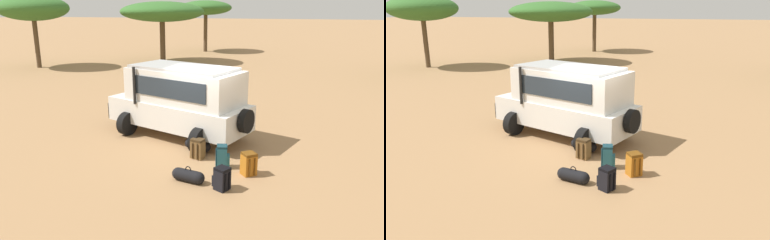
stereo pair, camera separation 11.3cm
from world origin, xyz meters
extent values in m
plane|color=#9E754C|center=(0.00, 0.00, 0.00)|extent=(320.00, 320.00, 0.00)
cube|color=silver|center=(-1.11, 0.71, 0.82)|extent=(5.22, 3.09, 0.84)
cube|color=silver|center=(-0.86, 0.65, 1.79)|extent=(4.15, 2.71, 1.10)
cube|color=#232D38|center=(-2.34, 1.04, 1.74)|extent=(0.46, 1.52, 0.77)
cube|color=#232D38|center=(-1.09, -0.22, 1.84)|extent=(2.85, 0.79, 0.60)
cube|color=#232D38|center=(-0.63, 1.52, 1.84)|extent=(2.85, 0.79, 0.60)
cube|color=#B7B7B7|center=(-0.91, 0.66, 2.39)|extent=(3.75, 2.53, 0.10)
cube|color=black|center=(-3.59, 1.37, 0.65)|extent=(0.57, 1.60, 0.56)
cylinder|color=black|center=(-2.42, 0.06, 1.79)|extent=(0.10, 0.10, 1.25)
cylinder|color=black|center=(-2.82, 0.16, 0.40)|extent=(0.48, 0.85, 0.80)
cylinder|color=black|center=(-2.32, 2.04, 0.40)|extent=(0.48, 0.85, 0.80)
cylinder|color=black|center=(0.11, -0.61, 0.40)|extent=(0.48, 0.85, 0.80)
cylinder|color=black|center=(0.61, 1.26, 0.40)|extent=(0.48, 0.85, 0.80)
cylinder|color=black|center=(1.40, 0.05, 0.97)|extent=(0.40, 0.77, 0.74)
cube|color=#B26619|center=(1.88, -1.61, 0.28)|extent=(0.47, 0.46, 0.56)
cube|color=#B26619|center=(1.75, -1.47, 0.21)|extent=(0.24, 0.24, 0.31)
cube|color=#62380E|center=(1.88, -1.61, 0.59)|extent=(0.46, 0.46, 0.07)
cylinder|color=#62380E|center=(1.95, -1.79, 0.28)|extent=(0.04, 0.04, 0.47)
cylinder|color=#62380E|center=(2.06, -1.68, 0.28)|extent=(0.04, 0.04, 0.47)
cube|color=black|center=(1.47, -2.68, 0.26)|extent=(0.41, 0.42, 0.51)
cube|color=black|center=(1.29, -2.60, 0.19)|extent=(0.17, 0.26, 0.28)
cube|color=black|center=(1.47, -2.68, 0.54)|extent=(0.41, 0.41, 0.07)
cylinder|color=black|center=(1.59, -2.82, 0.26)|extent=(0.04, 0.04, 0.44)
cylinder|color=black|center=(1.65, -2.68, 0.26)|extent=(0.04, 0.04, 0.44)
cube|color=brown|center=(0.23, -1.02, 0.27)|extent=(0.43, 0.35, 0.54)
cube|color=brown|center=(0.27, -0.86, 0.20)|extent=(0.29, 0.15, 0.30)
cube|color=#3A2A16|center=(0.23, -1.02, 0.57)|extent=(0.41, 0.36, 0.07)
cylinder|color=#3A2A16|center=(0.11, -1.15, 0.27)|extent=(0.04, 0.04, 0.46)
cylinder|color=#3A2A16|center=(0.27, -1.19, 0.27)|extent=(0.04, 0.04, 0.46)
cube|color=#235B6B|center=(1.08, -1.41, 0.29)|extent=(0.35, 0.39, 0.59)
cube|color=#235B6B|center=(1.25, -1.36, 0.22)|extent=(0.15, 0.25, 0.32)
cube|color=#13323A|center=(1.08, -1.41, 0.62)|extent=(0.36, 0.37, 0.07)
cylinder|color=#13323A|center=(0.92, -1.39, 0.29)|extent=(0.04, 0.04, 0.50)
cylinder|color=#13323A|center=(0.96, -1.53, 0.29)|extent=(0.04, 0.04, 0.50)
cylinder|color=black|center=(0.01, -0.40, 0.17)|extent=(0.65, 0.49, 0.35)
sphere|color=black|center=(0.28, -0.48, 0.17)|extent=(0.34, 0.34, 0.34)
sphere|color=black|center=(-0.27, -0.33, 0.17)|extent=(0.34, 0.34, 0.34)
torus|color=black|center=(0.01, -0.40, 0.37)|extent=(0.16, 0.07, 0.16)
cylinder|color=beige|center=(0.10, -0.43, 0.36)|extent=(0.34, 0.34, 0.02)
cylinder|color=beige|center=(0.10, -0.43, 0.41)|extent=(0.17, 0.17, 0.09)
cylinder|color=black|center=(0.54, -2.57, 0.16)|extent=(0.63, 0.39, 0.32)
sphere|color=black|center=(0.24, -2.54, 0.16)|extent=(0.31, 0.31, 0.31)
sphere|color=black|center=(0.83, -2.61, 0.16)|extent=(0.31, 0.31, 0.31)
torus|color=black|center=(0.54, -2.57, 0.34)|extent=(0.17, 0.04, 0.16)
cylinder|color=brown|center=(-17.04, 11.50, 1.77)|extent=(0.34, 0.34, 3.53)
ellipsoid|color=#336628|center=(-17.04, 11.50, 4.29)|extent=(5.40, 4.66, 1.79)
cylinder|color=brown|center=(-9.54, 17.40, 1.67)|extent=(0.43, 0.43, 3.35)
ellipsoid|color=#336628|center=(-9.54, 17.40, 4.02)|extent=(6.82, 6.18, 1.58)
cylinder|color=brown|center=(-8.95, 26.43, 1.87)|extent=(0.38, 0.38, 3.74)
ellipsoid|color=#336628|center=(-8.95, 26.43, 4.35)|extent=(5.20, 5.49, 1.42)
camera|label=1|loc=(3.74, -10.69, 4.24)|focal=35.00mm
camera|label=2|loc=(3.85, -10.65, 4.24)|focal=35.00mm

